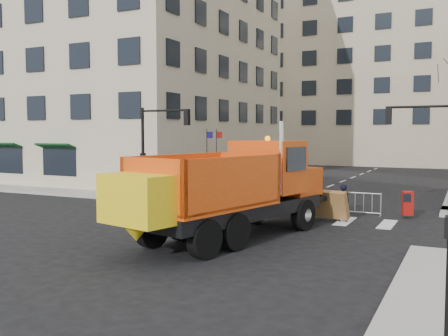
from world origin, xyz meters
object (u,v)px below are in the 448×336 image
at_px(cop_c, 287,197).
at_px(newspaper_box, 408,203).
at_px(plow_truck, 230,187).
at_px(cop_b, 296,204).
at_px(worker, 166,183).
at_px(cop_a, 343,203).

bearing_deg(cop_c, newspaper_box, 145.88).
relative_size(plow_truck, newspaper_box, 10.56).
bearing_deg(cop_b, newspaper_box, -140.76).
bearing_deg(newspaper_box, cop_c, 170.48).
relative_size(plow_truck, cop_b, 7.15).
xyz_separation_m(plow_truck, worker, (-7.48, 7.29, -0.85)).
bearing_deg(cop_b, plow_truck, 77.35).
height_order(plow_truck, cop_b, plow_truck).
bearing_deg(cop_c, cop_b, 72.68).
height_order(plow_truck, cop_c, plow_truck).
bearing_deg(cop_b, worker, -16.84).
relative_size(cop_a, cop_c, 1.05).
height_order(cop_b, newspaper_box, cop_b).
bearing_deg(plow_truck, cop_b, -0.79).
bearing_deg(newspaper_box, cop_b, -162.88).
distance_m(worker, newspaper_box, 12.86).
bearing_deg(cop_a, worker, -34.70).
distance_m(plow_truck, newspaper_box, 9.52).
bearing_deg(cop_a, cop_b, 8.50).
bearing_deg(worker, plow_truck, -63.46).
relative_size(cop_b, newspaper_box, 1.48).
xyz_separation_m(cop_b, cop_c, (-1.18, 2.23, -0.02)).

